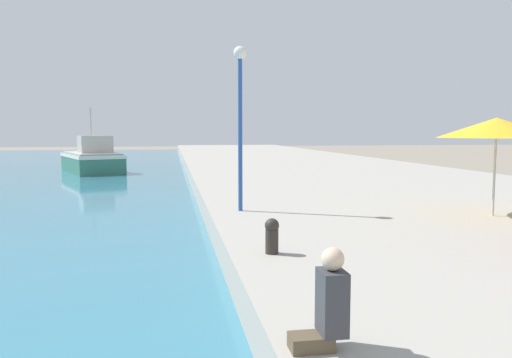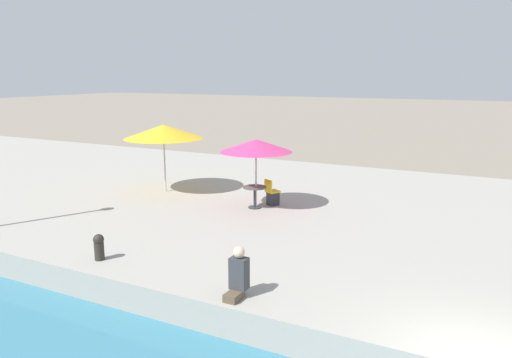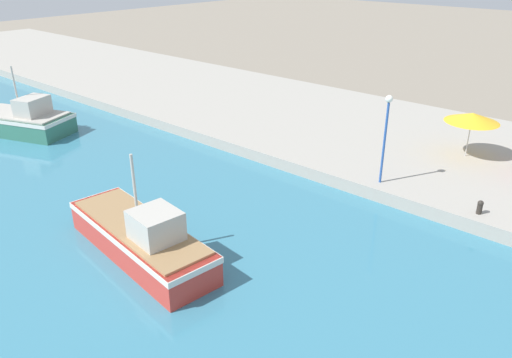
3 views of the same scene
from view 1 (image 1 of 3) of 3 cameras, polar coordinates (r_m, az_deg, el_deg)
name	(u,v)px [view 1 (image 1 of 3)]	position (r m, az deg, el deg)	size (l,w,h in m)	color
quay_promenade	(291,165)	(38.15, 4.05, 1.55)	(16.00, 90.00, 0.72)	#A39E93
fishing_boat_mid	(92,160)	(37.47, -18.21, 2.12)	(5.34, 7.45, 4.61)	#33705B
cafe_umbrella_white	(497,128)	(14.50, 25.79, 5.29)	(2.99, 2.99, 2.59)	#B7B7B7
person_at_quay	(328,304)	(5.31, 8.20, -13.98)	(0.57, 0.36, 1.06)	brown
mooring_bollard	(272,235)	(9.17, 1.83, -6.39)	(0.26, 0.26, 0.65)	#2D2823
lamppost	(240,100)	(13.96, -1.83, 9.00)	(0.36, 0.36, 4.56)	#28519E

